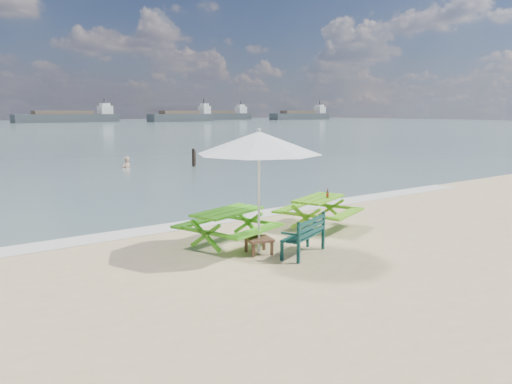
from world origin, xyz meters
TOP-DOWN VIEW (x-y plane):
  - foam_strip at (0.00, 4.60)m, footprint 22.00×0.90m
  - picnic_table_left at (-1.14, 2.16)m, footprint 2.23×2.35m
  - picnic_table_right at (1.75, 2.28)m, footprint 2.28×2.38m
  - park_bench at (-0.21, 0.65)m, footprint 1.38×0.90m
  - side_table at (-0.93, 1.27)m, footprint 0.64×0.64m
  - patio_umbrella at (-0.93, 1.27)m, footprint 3.20×3.20m
  - beer_bottle at (1.88, 2.09)m, footprint 0.07×0.07m
  - swimmer at (3.00, 18.68)m, footprint 0.71×0.57m
  - mooring_pilings at (6.33, 17.22)m, footprint 0.55×0.75m
  - cargo_ships at (51.22, 128.53)m, footprint 148.76×29.68m

SIDE VIEW (x-z plane):
  - swimmer at x=3.00m, z-range -1.10..0.59m
  - foam_strip at x=0.00m, z-range 0.00..0.01m
  - side_table at x=-0.93m, z-range 0.01..0.35m
  - park_bench at x=-0.21m, z-range -0.15..0.65m
  - mooring_pilings at x=6.33m, z-range -0.24..0.95m
  - picnic_table_right at x=1.75m, z-range -0.02..0.79m
  - picnic_table_left at x=-1.14m, z-range -0.02..0.81m
  - beer_bottle at x=1.88m, z-range 0.77..1.02m
  - cargo_ships at x=51.22m, z-range -1.02..3.38m
  - patio_umbrella at x=-0.93m, z-range 1.07..3.69m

